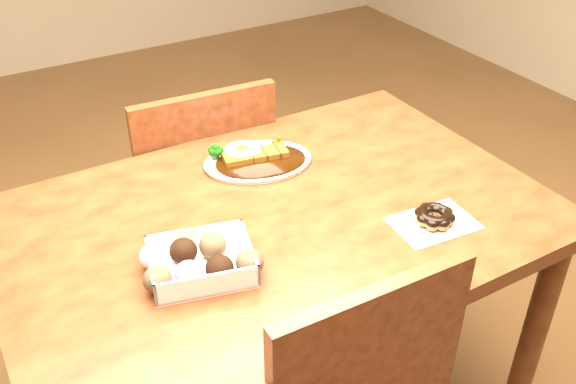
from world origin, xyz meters
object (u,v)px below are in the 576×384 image
table (278,249)px  pon_de_ring (434,217)px  chair_far (198,196)px  katsu_curry_plate (256,159)px  donut_box (199,262)px

table → pon_de_ring: (0.27, -0.20, 0.12)m
table → chair_far: (0.02, 0.53, -0.17)m
katsu_curry_plate → pon_de_ring: (0.21, -0.42, 0.00)m
table → katsu_curry_plate: bearing=74.3°
katsu_curry_plate → pon_de_ring: bearing=-62.8°
katsu_curry_plate → pon_de_ring: katsu_curry_plate is taller
chair_far → donut_box: (-0.25, -0.63, 0.30)m
donut_box → table: bearing=22.7°
donut_box → pon_de_ring: 0.51m
chair_far → pon_de_ring: 0.83m
chair_far → katsu_curry_plate: size_ratio=2.87×
table → katsu_curry_plate: katsu_curry_plate is taller
donut_box → chair_far: bearing=68.4°
katsu_curry_plate → table: bearing=-105.7°
chair_far → katsu_curry_plate: 0.43m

